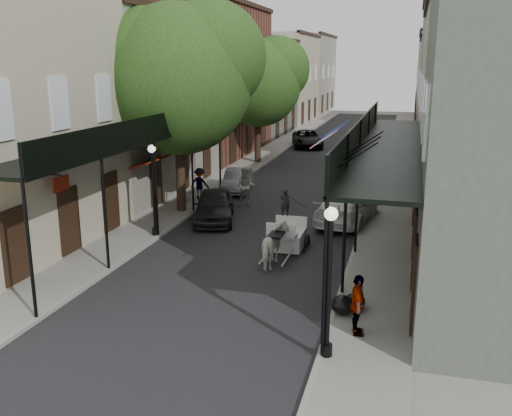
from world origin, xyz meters
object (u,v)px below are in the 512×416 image
Objects in this scene: carriage at (289,222)px; lamppost_left at (154,189)px; car_left_near at (214,206)px; lamppost_right_near at (329,281)px; car_left_mid at (237,180)px; car_right_far at (358,164)px; pedestrian_sidewalk_left at (200,183)px; car_left_far at (308,139)px; tree_far at (263,79)px; tree_near at (187,73)px; pedestrian_walking at (246,187)px; car_right_near at (347,207)px; lamppost_right_far at (379,152)px; horse at (275,246)px; pedestrian_sidewalk_right at (358,305)px.

lamppost_left is at bearing -176.18° from carriage.
car_left_near is at bearing 63.43° from lamppost_left.
lamppost_right_near reaches higher than car_left_mid.
car_right_far is (5.20, 12.81, -0.07)m from car_left_near.
lamppost_right_near is 18.69m from car_left_mid.
pedestrian_sidewalk_left reaches higher than car_left_far.
tree_far is 2.32× the size of lamppost_right_near.
tree_near reaches higher than carriage.
tree_far is at bearing 86.82° from pedestrian_walking.
car_right_near is 11.47m from car_right_far.
lamppost_right_far is at bearing 90.00° from lamppost_right_near.
lamppost_left is at bearing -132.52° from car_left_near.
tree_far reaches higher than lamppost_right_near.
lamppost_right_far is at bearing -36.51° from tree_far.
car_left_far reaches higher than car_right_far.
pedestrian_walking is 3.14m from car_left_near.
pedestrian_sidewalk_left is (-8.68, 14.42, -1.12)m from lamppost_right_near.
horse is at bearing -80.71° from pedestrian_walking.
tree_near reaches higher than lamppost_left.
tree_far is at bearing 86.62° from car_left_mid.
tree_far reaches higher than car_right_near.
tree_near is 3.90× the size of carriage.
horse is 0.46× the size of car_right_far.
lamppost_right_near is 12.95m from car_left_near.
car_right_far is (4.60, 9.73, -0.32)m from pedestrian_walking.
tree_far reaches higher than pedestrian_sidewalk_left.
tree_far is at bearing -86.81° from pedestrian_sidewalk_left.
tree_far is 4.42× the size of pedestrian_walking.
car_right_near is (7.43, -13.83, -5.11)m from tree_far.
car_left_near is at bearing -36.40° from tree_near.
pedestrian_walking reaches higher than car_right_near.
car_left_near is at bearing 124.84° from pedestrian_sidewalk_left.
lamppost_left is 1.91× the size of pedestrian_walking.
pedestrian_sidewalk_right is at bearing 65.63° from lamppost_right_near.
carriage reaches higher than pedestrian_sidewalk_left.
car_left_far is (-6.70, 14.67, -1.34)m from lamppost_right_far.
pedestrian_sidewalk_right is at bearing -50.74° from tree_near.
pedestrian_sidewalk_left is at bearing -110.46° from car_left_far.
tree_near is 14.02m from tree_far.
lamppost_right_near is 16.86m from pedestrian_sidewalk_left.
car_left_near reaches higher than car_right_far.
tree_near is 5.88× the size of pedestrian_sidewalk_right.
pedestrian_walking is (2.25, -12.10, -4.86)m from tree_far.
lamppost_right_far is 7.82m from car_right_near.
pedestrian_sidewalk_left is 16.06m from pedestrian_sidewalk_right.
car_right_near is at bearing -44.64° from car_left_mid.
car_left_near is (-7.29, 9.70, -0.22)m from pedestrian_sidewalk_right.
tree_near is 1.92× the size of car_right_near.
car_left_near is 1.10× the size of car_right_far.
pedestrian_walking is 0.51× the size of car_right_far.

